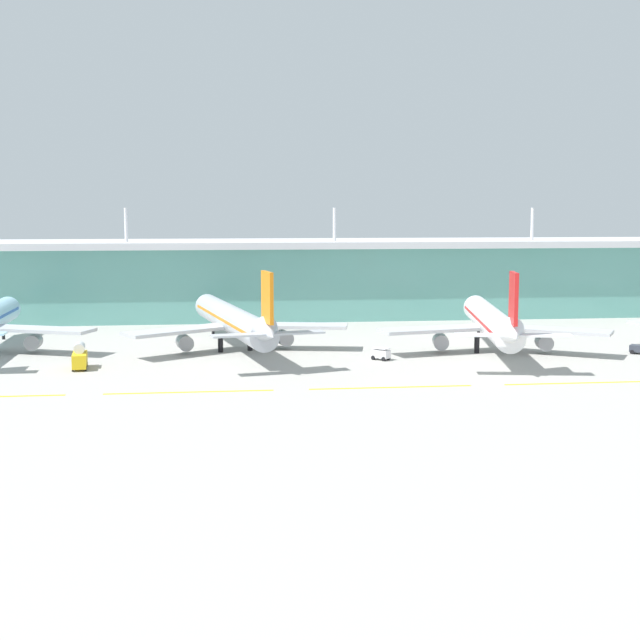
{
  "coord_description": "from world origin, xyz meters",
  "views": [
    {
      "loc": [
        -32.13,
        -151.9,
        30.32
      ],
      "look_at": [
        -10.78,
        32.2,
        7.0
      ],
      "focal_mm": 50.03,
      "sensor_mm": 36.0,
      "label": 1
    }
  ],
  "objects_px": {
    "airliner_far_middle": "(492,322)",
    "fuel_truck": "(80,357)",
    "airliner_near_middle": "(234,320)",
    "baggage_cart": "(381,354)"
  },
  "relations": [
    {
      "from": "airliner_far_middle",
      "to": "fuel_truck",
      "type": "height_order",
      "value": "airliner_far_middle"
    },
    {
      "from": "airliner_near_middle",
      "to": "fuel_truck",
      "type": "bearing_deg",
      "value": -147.42
    },
    {
      "from": "airliner_near_middle",
      "to": "airliner_far_middle",
      "type": "distance_m",
      "value": 54.85
    },
    {
      "from": "airliner_far_middle",
      "to": "fuel_truck",
      "type": "distance_m",
      "value": 84.35
    },
    {
      "from": "airliner_far_middle",
      "to": "fuel_truck",
      "type": "relative_size",
      "value": 8.41
    },
    {
      "from": "airliner_near_middle",
      "to": "fuel_truck",
      "type": "relative_size",
      "value": 8.99
    },
    {
      "from": "airliner_far_middle",
      "to": "baggage_cart",
      "type": "bearing_deg",
      "value": -164.3
    },
    {
      "from": "fuel_truck",
      "to": "baggage_cart",
      "type": "relative_size",
      "value": 1.94
    },
    {
      "from": "fuel_truck",
      "to": "baggage_cart",
      "type": "xyz_separation_m",
      "value": [
        58.61,
        3.03,
        -1.0
      ]
    },
    {
      "from": "fuel_truck",
      "to": "baggage_cart",
      "type": "distance_m",
      "value": 58.69
    }
  ]
}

